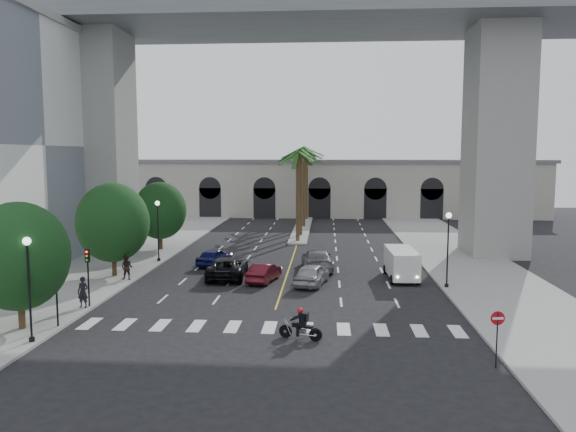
# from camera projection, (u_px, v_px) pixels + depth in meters

# --- Properties ---
(ground) EXTENTS (140.00, 140.00, 0.00)m
(ground) POSITION_uv_depth(u_px,v_px,m) (272.00, 319.00, 31.80)
(ground) COLOR black
(ground) RESTS_ON ground
(sidewalk_left) EXTENTS (8.00, 100.00, 0.15)m
(sidewalk_left) POSITION_uv_depth(u_px,v_px,m) (114.00, 263.00, 47.69)
(sidewalk_left) COLOR gray
(sidewalk_left) RESTS_ON ground
(sidewalk_right) EXTENTS (8.00, 100.00, 0.15)m
(sidewalk_right) POSITION_uv_depth(u_px,v_px,m) (473.00, 268.00, 45.63)
(sidewalk_right) COLOR gray
(sidewalk_right) RESTS_ON ground
(median) EXTENTS (2.00, 24.00, 0.20)m
(median) POSITION_uv_depth(u_px,v_px,m) (302.00, 229.00, 69.47)
(median) COLOR gray
(median) RESTS_ON ground
(pier_building) EXTENTS (71.00, 10.50, 8.50)m
(pier_building) POSITION_uv_depth(u_px,v_px,m) (307.00, 187.00, 85.86)
(pier_building) COLOR #B5AFA2
(pier_building) RESTS_ON ground
(bridge) EXTENTS (75.00, 13.00, 26.00)m
(bridge) POSITION_uv_depth(u_px,v_px,m) (332.00, 53.00, 51.34)
(bridge) COLOR gray
(bridge) RESTS_ON ground
(palm_a) EXTENTS (3.20, 3.20, 10.30)m
(palm_a) POSITION_uv_depth(u_px,v_px,m) (298.00, 156.00, 58.56)
(palm_a) COLOR #47331E
(palm_a) RESTS_ON ground
(palm_b) EXTENTS (3.20, 3.20, 10.60)m
(palm_b) POSITION_uv_depth(u_px,v_px,m) (301.00, 154.00, 62.49)
(palm_b) COLOR #47331E
(palm_b) RESTS_ON ground
(palm_c) EXTENTS (3.20, 3.20, 10.10)m
(palm_c) POSITION_uv_depth(u_px,v_px,m) (300.00, 158.00, 66.53)
(palm_c) COLOR #47331E
(palm_c) RESTS_ON ground
(palm_d) EXTENTS (3.20, 3.20, 10.90)m
(palm_d) POSITION_uv_depth(u_px,v_px,m) (304.00, 151.00, 70.39)
(palm_d) COLOR #47331E
(palm_d) RESTS_ON ground
(palm_e) EXTENTS (3.20, 3.20, 10.40)m
(palm_e) POSITION_uv_depth(u_px,v_px,m) (303.00, 155.00, 74.42)
(palm_e) COLOR #47331E
(palm_e) RESTS_ON ground
(palm_f) EXTENTS (3.20, 3.20, 10.70)m
(palm_f) POSITION_uv_depth(u_px,v_px,m) (307.00, 153.00, 78.34)
(palm_f) COLOR #47331E
(palm_f) RESTS_ON ground
(street_tree_near) EXTENTS (5.20, 5.20, 6.89)m
(street_tree_near) POSITION_uv_depth(u_px,v_px,m) (19.00, 256.00, 29.27)
(street_tree_near) COLOR #382616
(street_tree_near) RESTS_ON ground
(street_tree_mid) EXTENTS (5.44, 5.44, 7.21)m
(street_tree_mid) POSITION_uv_depth(u_px,v_px,m) (113.00, 222.00, 42.14)
(street_tree_mid) COLOR #382616
(street_tree_mid) RESTS_ON ground
(street_tree_far) EXTENTS (5.04, 5.04, 6.68)m
(street_tree_far) POSITION_uv_depth(u_px,v_px,m) (160.00, 211.00, 54.08)
(street_tree_far) COLOR #382616
(street_tree_far) RESTS_ON ground
(lamp_post_left_near) EXTENTS (0.40, 0.40, 5.35)m
(lamp_post_left_near) POSITION_uv_depth(u_px,v_px,m) (29.00, 280.00, 27.27)
(lamp_post_left_near) COLOR black
(lamp_post_left_near) RESTS_ON ground
(lamp_post_left_far) EXTENTS (0.40, 0.40, 5.35)m
(lamp_post_left_far) POSITION_uv_depth(u_px,v_px,m) (158.00, 226.00, 48.09)
(lamp_post_left_far) COLOR black
(lamp_post_left_far) RESTS_ON ground
(lamp_post_right) EXTENTS (0.40, 0.40, 5.35)m
(lamp_post_right) POSITION_uv_depth(u_px,v_px,m) (448.00, 243.00, 38.59)
(lamp_post_right) COLOR black
(lamp_post_right) RESTS_ON ground
(traffic_signal_near) EXTENTS (0.25, 0.18, 3.65)m
(traffic_signal_near) POSITION_uv_depth(u_px,v_px,m) (56.00, 283.00, 29.82)
(traffic_signal_near) COLOR black
(traffic_signal_near) RESTS_ON ground
(traffic_signal_far) EXTENTS (0.25, 0.18, 3.65)m
(traffic_signal_far) POSITION_uv_depth(u_px,v_px,m) (88.00, 268.00, 33.79)
(traffic_signal_far) COLOR black
(traffic_signal_far) RESTS_ON ground
(motorcycle_rider) EXTENTS (2.22, 0.85, 1.65)m
(motorcycle_rider) POSITION_uv_depth(u_px,v_px,m) (302.00, 325.00, 28.27)
(motorcycle_rider) COLOR black
(motorcycle_rider) RESTS_ON ground
(car_a) EXTENTS (2.77, 4.86, 1.56)m
(car_a) POSITION_uv_depth(u_px,v_px,m) (312.00, 274.00, 40.10)
(car_a) COLOR #9D9CA0
(car_a) RESTS_ON ground
(car_b) EXTENTS (2.33, 4.39, 1.37)m
(car_b) POSITION_uv_depth(u_px,v_px,m) (264.00, 273.00, 41.10)
(car_b) COLOR #4B0F18
(car_b) RESTS_ON ground
(car_c) EXTENTS (2.90, 5.92, 1.62)m
(car_c) POSITION_uv_depth(u_px,v_px,m) (228.00, 267.00, 42.35)
(car_c) COLOR black
(car_c) RESTS_ON ground
(car_d) EXTENTS (2.92, 5.99, 1.68)m
(car_d) POSITION_uv_depth(u_px,v_px,m) (317.00, 260.00, 45.27)
(car_d) COLOR slate
(car_d) RESTS_ON ground
(car_e) EXTENTS (2.73, 4.57, 1.46)m
(car_e) POSITION_uv_depth(u_px,v_px,m) (214.00, 257.00, 47.08)
(car_e) COLOR #111551
(car_e) RESTS_ON ground
(cargo_van) EXTENTS (2.26, 5.31, 2.24)m
(cargo_van) POSITION_uv_depth(u_px,v_px,m) (401.00, 263.00, 41.93)
(cargo_van) COLOR silver
(cargo_van) RESTS_ON ground
(pedestrian_a) EXTENTS (0.74, 0.54, 1.89)m
(pedestrian_a) POSITION_uv_depth(u_px,v_px,m) (83.00, 292.00, 33.59)
(pedestrian_a) COLOR black
(pedestrian_a) RESTS_ON sidewalk_left
(pedestrian_b) EXTENTS (0.90, 0.71, 1.82)m
(pedestrian_b) POSITION_uv_depth(u_px,v_px,m) (127.00, 268.00, 41.02)
(pedestrian_b) COLOR black
(pedestrian_b) RESTS_ON sidewalk_left
(do_not_enter_sign) EXTENTS (0.62, 0.08, 2.55)m
(do_not_enter_sign) POSITION_uv_depth(u_px,v_px,m) (497.00, 327.00, 24.39)
(do_not_enter_sign) COLOR black
(do_not_enter_sign) RESTS_ON ground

